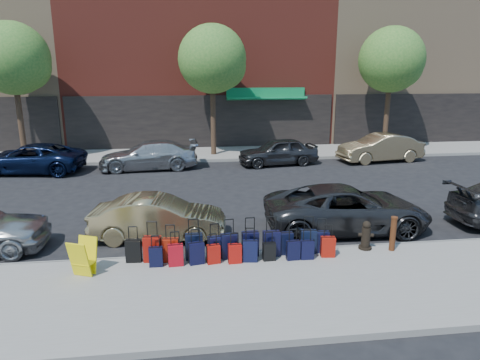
{
  "coord_description": "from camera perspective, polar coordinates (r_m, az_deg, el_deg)",
  "views": [
    {
      "loc": [
        -1.11,
        -15.15,
        4.92
      ],
      "look_at": [
        0.64,
        -1.5,
        1.38
      ],
      "focal_mm": 32.0,
      "sensor_mm": 36.0,
      "label": 1
    }
  ],
  "objects": [
    {
      "name": "suitcase_front_4",
      "position": [
        11.29,
        -3.32,
        -8.96
      ],
      "size": [
        0.41,
        0.27,
        0.94
      ],
      "rotation": [
        0.0,
        0.0,
        0.14
      ],
      "color": "black",
      "rests_on": "sidewalk_near"
    },
    {
      "name": "suitcase_back_8",
      "position": [
        11.29,
        7.09,
        -9.26
      ],
      "size": [
        0.35,
        0.21,
        0.81
      ],
      "rotation": [
        0.0,
        0.0,
        0.03
      ],
      "color": "black",
      "rests_on": "sidewalk_near"
    },
    {
      "name": "suitcase_back_10",
      "position": [
        11.6,
        11.64,
        -8.7
      ],
      "size": [
        0.39,
        0.25,
        0.87
      ],
      "rotation": [
        0.0,
        0.0,
        -0.12
      ],
      "color": "#9B140A",
      "rests_on": "sidewalk_near"
    },
    {
      "name": "suitcase_back_4",
      "position": [
        11.03,
        -3.56,
        -9.83
      ],
      "size": [
        0.36,
        0.24,
        0.78
      ],
      "rotation": [
        0.0,
        0.0,
        0.17
      ],
      "color": "#9D110A",
      "rests_on": "sidewalk_near"
    },
    {
      "name": "tree_center",
      "position": [
        24.71,
        -3.37,
        15.56
      ],
      "size": [
        3.8,
        3.8,
        7.27
      ],
      "color": "black",
      "rests_on": "sidewalk_far"
    },
    {
      "name": "suitcase_back_7",
      "position": [
        11.2,
        3.91,
        -9.48
      ],
      "size": [
        0.33,
        0.2,
        0.76
      ],
      "rotation": [
        0.0,
        0.0,
        0.06
      ],
      "color": "black",
      "rests_on": "sidewalk_near"
    },
    {
      "name": "fire_hydrant",
      "position": [
        12.29,
        16.43,
        -7.18
      ],
      "size": [
        0.41,
        0.36,
        0.8
      ],
      "rotation": [
        0.0,
        0.0,
        -0.25
      ],
      "color": "black",
      "rests_on": "sidewalk_near"
    },
    {
      "name": "suitcase_front_0",
      "position": [
        11.41,
        -14.0,
        -9.13
      ],
      "size": [
        0.4,
        0.24,
        0.94
      ],
      "rotation": [
        0.0,
        0.0,
        -0.07
      ],
      "color": "black",
      "rests_on": "sidewalk_near"
    },
    {
      "name": "suitcase_back_1",
      "position": [
        11.06,
        -11.15,
        -9.99
      ],
      "size": [
        0.34,
        0.2,
        0.8
      ],
      "rotation": [
        0.0,
        0.0,
        -0.0
      ],
      "color": "black",
      "rests_on": "sidewalk_near"
    },
    {
      "name": "suitcase_front_10",
      "position": [
        11.83,
        10.82,
        -8.09
      ],
      "size": [
        0.41,
        0.27,
        0.94
      ],
      "rotation": [
        0.0,
        0.0,
        -0.14
      ],
      "color": "black",
      "rests_on": "sidewalk_near"
    },
    {
      "name": "car_far_2",
      "position": [
        22.89,
        5.09,
        3.81
      ],
      "size": [
        4.41,
        2.25,
        1.44
      ],
      "primitive_type": "imported",
      "rotation": [
        0.0,
        0.0,
        -1.44
      ],
      "color": "#303133",
      "rests_on": "ground"
    },
    {
      "name": "suitcase_front_3",
      "position": [
        11.28,
        -6.15,
        -8.79
      ],
      "size": [
        0.45,
        0.26,
        1.08
      ],
      "rotation": [
        0.0,
        0.0,
        0.02
      ],
      "color": "black",
      "rests_on": "sidewalk_near"
    },
    {
      "name": "car_far_1",
      "position": [
        22.28,
        -12.07,
        3.24
      ],
      "size": [
        5.03,
        2.26,
        1.43
      ],
      "primitive_type": "imported",
      "rotation": [
        0.0,
        0.0,
        -1.52
      ],
      "color": "#B3B6BB",
      "rests_on": "ground"
    },
    {
      "name": "curb_near",
      "position": [
        11.77,
        -1.28,
        -9.89
      ],
      "size": [
        60.0,
        0.08,
        0.15
      ],
      "primitive_type": "cube",
      "color": "gray",
      "rests_on": "ground"
    },
    {
      "name": "ground",
      "position": [
        15.97,
        -2.98,
        -3.54
      ],
      "size": [
        120.0,
        120.0,
        0.0
      ],
      "primitive_type": "plane",
      "color": "black",
      "rests_on": "ground"
    },
    {
      "name": "sidewalk_far",
      "position": [
        25.63,
        -4.71,
        3.5
      ],
      "size": [
        60.0,
        4.0,
        0.15
      ],
      "primitive_type": "cube",
      "color": "gray",
      "rests_on": "ground"
    },
    {
      "name": "suitcase_back_5",
      "position": [
        11.03,
        -0.7,
        -9.77
      ],
      "size": [
        0.34,
        0.21,
        0.8
      ],
      "rotation": [
        0.0,
        0.0,
        0.05
      ],
      "color": "#A80F0A",
      "rests_on": "sidewalk_near"
    },
    {
      "name": "car_far_0",
      "position": [
        23.39,
        -26.17,
        2.58
      ],
      "size": [
        5.41,
        3.05,
        1.43
      ],
      "primitive_type": "imported",
      "rotation": [
        0.0,
        0.0,
        -1.71
      ],
      "color": "#0B1532",
      "rests_on": "ground"
    },
    {
      "name": "suitcase_back_9",
      "position": [
        11.38,
        8.93,
        -9.17
      ],
      "size": [
        0.34,
        0.21,
        0.8
      ],
      "rotation": [
        0.0,
        0.0,
        -0.04
      ],
      "color": "black",
      "rests_on": "sidewalk_near"
    },
    {
      "name": "display_rack",
      "position": [
        11.0,
        -20.16,
        -9.69
      ],
      "size": [
        0.67,
        0.7,
        0.89
      ],
      "rotation": [
        0.0,
        0.0,
        -0.4
      ],
      "color": "yellow",
      "rests_on": "sidewalk_near"
    },
    {
      "name": "suitcase_back_6",
      "position": [
        11.11,
        1.35,
        -9.43
      ],
      "size": [
        0.4,
        0.26,
        0.89
      ],
      "rotation": [
        0.0,
        0.0,
        -0.13
      ],
      "color": "black",
      "rests_on": "sidewalk_near"
    },
    {
      "name": "car_near_1",
      "position": [
        12.99,
        -10.79,
        -5.01
      ],
      "size": [
        4.09,
        1.8,
        1.31
      ],
      "primitive_type": "imported",
      "rotation": [
        0.0,
        0.0,
        1.46
      ],
      "color": "tan",
      "rests_on": "ground"
    },
    {
      "name": "tree_right",
      "position": [
        27.53,
        19.78,
        14.65
      ],
      "size": [
        3.8,
        3.8,
        7.27
      ],
      "color": "black",
      "rests_on": "sidewalk_far"
    },
    {
      "name": "suitcase_front_7",
      "position": [
        11.44,
        4.21,
        -8.43
      ],
      "size": [
        0.45,
        0.25,
        1.07
      ],
      "rotation": [
        0.0,
        0.0,
        0.0
      ],
      "color": "black",
      "rests_on": "sidewalk_near"
    },
    {
      "name": "suitcase_front_5",
      "position": [
        11.28,
        -1.42,
        -8.77
      ],
      "size": [
        0.46,
        0.29,
        1.05
      ],
      "rotation": [
        0.0,
        0.0,
        0.11
      ],
      "color": "black",
      "rests_on": "sidewalk_near"
    },
    {
      "name": "suitcase_front_1",
      "position": [
        11.3,
        -11.59,
        -9.0
      ],
      "size": [
        0.47,
        0.3,
        1.07
      ],
      "rotation": [
        0.0,
        0.0,
        -0.13
      ],
      "color": "maroon",
      "rests_on": "sidewalk_near"
    },
    {
      "name": "curb_far",
      "position": [
        23.66,
        -4.48,
        2.58
      ],
      "size": [
        60.0,
        0.08,
        0.15
      ],
      "primitive_type": "cube",
      "color": "gray",
      "rests_on": "ground"
    },
    {
      "name": "suitcase_front_8",
      "position": [
        11.57,
        6.05,
        -8.38
      ],
      "size": [
        0.4,
        0.23,
        0.96
      ],
      "rotation": [
        0.0,
        0.0,
        -0.02
      ],
      "color": "black",
      "rests_on": "sidewalk_near"
    },
    {
      "name": "suitcase_front_2",
      "position": [
        11.24,
        -9.23,
        -9.18
      ],
      "size": [
        0.42,
        0.26,
        0.98
      ],
      "rotation": [
        0.0,
        0.0,
        -0.09
      ],
      "color": "maroon",
      "rests_on": "sidewalk_near"
    },
    {
      "name": "bollard",
      "position": [
        12.37,
        19.73,
        -6.69
      ],
      "size": [
        0.18,
        0.18,
        0.96
      ],
      "color": "#38190C",
      "rests_on": "sidewalk_near"
    },
    {
      "name": "tree_left",
      "position": [
        26.16,
        -27.73,
        13.92
      ],
      "size": [
        3.8,
        3.8,
        7.27
      ],
      "color": "black",
      "rests_on": "sidewalk_far"
    },
    {
      "name": "suitcase_back_3",
      "position": [
        11.03,
        -5.84,
        -9.65
      ],
      "size": [
        0.42,
        0.29,
        0.91
      ],
      "rotation": [
        0.0,
        0.0,
        0.2
      ],
      "color": "black",
      "rests_on": "sidewalk_near"
    },
    {
      "name": "car_near_2",
      "position": [
        13.86,
        14.03,
        -3.69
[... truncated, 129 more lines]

